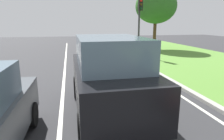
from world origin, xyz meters
name	(u,v)px	position (x,y,z in m)	size (l,w,h in m)	color
ground_plane	(77,71)	(0.00, 14.00, 0.00)	(60.00, 60.00, 0.00)	#2D2D30
lane_line_center	(65,72)	(-0.70, 14.00, 0.00)	(0.12, 32.00, 0.01)	silver
lane_line_right_edge	(138,68)	(3.60, 14.00, 0.00)	(0.12, 32.00, 0.01)	silver
grass_verge_right	(210,64)	(8.50, 14.00, 0.03)	(9.00, 48.00, 0.06)	#548433
curb_right	(146,67)	(4.10, 14.00, 0.06)	(0.24, 48.00, 0.12)	#9E9B93
car_suv_ahead	(109,76)	(0.71, 8.33, 1.17)	(1.98, 4.51, 2.28)	black
traffic_light_near_right	(140,16)	(5.01, 17.92, 3.17)	(0.32, 0.50, 4.71)	#2D2D2D
tree_roadside_far	(156,6)	(8.06, 21.90, 4.23)	(3.99, 3.99, 5.94)	#4C331E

